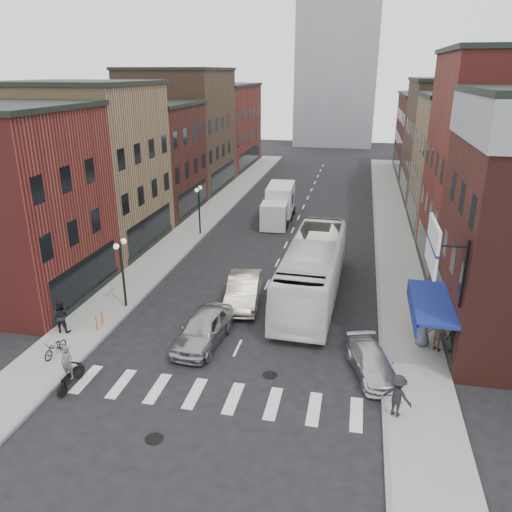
{
  "coord_description": "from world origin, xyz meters",
  "views": [
    {
      "loc": [
        5.34,
        -20.01,
        12.95
      ],
      "look_at": [
        -0.32,
        7.02,
        2.67
      ],
      "focal_mm": 35.0,
      "sensor_mm": 36.0,
      "label": 1
    }
  ],
  "objects": [
    {
      "name": "parked_bicycle",
      "position": [
        -8.29,
        -1.65,
        0.56
      ],
      "size": [
        0.67,
        1.6,
        0.82
      ],
      "primitive_type": "imported",
      "rotation": [
        0.0,
        0.0,
        -0.08
      ],
      "color": "black",
      "rests_on": "sidewalk_left"
    },
    {
      "name": "billboard_sign",
      "position": [
        8.59,
        0.5,
        6.13
      ],
      "size": [
        1.52,
        3.0,
        3.7
      ],
      "color": "black",
      "rests_on": "ground"
    },
    {
      "name": "bldg_left_mid_a",
      "position": [
        -14.99,
        14.0,
        6.15
      ],
      "size": [
        10.3,
        10.2,
        12.3
      ],
      "color": "#876A4A",
      "rests_on": "ground"
    },
    {
      "name": "sidewalk_right",
      "position": [
        8.5,
        22.0,
        0.07
      ],
      "size": [
        3.0,
        74.0,
        0.15
      ],
      "primitive_type": "cube",
      "color": "gray",
      "rests_on": "ground"
    },
    {
      "name": "bldg_right_far_b",
      "position": [
        14.99,
        49.0,
        5.15
      ],
      "size": [
        10.3,
        16.2,
        10.3
      ],
      "color": "#441C18",
      "rests_on": "ground"
    },
    {
      "name": "bldg_left_far_b",
      "position": [
        -14.99,
        49.0,
        5.65
      ],
      "size": [
        10.3,
        16.2,
        11.3
      ],
      "color": "maroon",
      "rests_on": "ground"
    },
    {
      "name": "streetlamp_near",
      "position": [
        -7.4,
        4.0,
        2.91
      ],
      "size": [
        0.32,
        1.22,
        4.11
      ],
      "color": "black",
      "rests_on": "ground"
    },
    {
      "name": "curb_car",
      "position": [
        6.5,
        0.0,
        0.59
      ],
      "size": [
        2.75,
        4.36,
        1.18
      ],
      "primitive_type": "imported",
      "rotation": [
        0.0,
        0.0,
        0.29
      ],
      "color": "#BCBDC1",
      "rests_on": "ground"
    },
    {
      "name": "sedan_left_far",
      "position": [
        -0.86,
        6.0,
        0.85
      ],
      "size": [
        2.37,
        5.32,
        1.7
      ],
      "primitive_type": "imported",
      "rotation": [
        0.0,
        0.0,
        0.12
      ],
      "color": "#BDB299",
      "rests_on": "ground"
    },
    {
      "name": "transit_bus",
      "position": [
        2.98,
        7.85,
        1.77
      ],
      "size": [
        3.39,
        12.83,
        3.55
      ],
      "primitive_type": "imported",
      "rotation": [
        0.0,
        0.0,
        -0.03
      ],
      "color": "white",
      "rests_on": "ground"
    },
    {
      "name": "bldg_left_far_a",
      "position": [
        -14.99,
        35.0,
        6.65
      ],
      "size": [
        10.3,
        12.2,
        13.3
      ],
      "color": "#4D3826",
      "rests_on": "ground"
    },
    {
      "name": "ped_right_b",
      "position": [
        9.6,
        2.53,
        0.96
      ],
      "size": [
        1.05,
        0.92,
        1.61
      ],
      "primitive_type": "imported",
      "rotation": [
        0.0,
        0.0,
        2.54
      ],
      "color": "olive",
      "rests_on": "sidewalk_right"
    },
    {
      "name": "crosswalk_stripes",
      "position": [
        0.0,
        -3.0,
        0.0
      ],
      "size": [
        12.0,
        2.2,
        0.01
      ],
      "primitive_type": "cube",
      "color": "silver",
      "rests_on": "ground"
    },
    {
      "name": "bldg_right_mid_b",
      "position": [
        14.99,
        24.0,
        5.65
      ],
      "size": [
        10.3,
        10.2,
        11.3
      ],
      "color": "#876A4A",
      "rests_on": "ground"
    },
    {
      "name": "awning_blue",
      "position": [
        8.93,
        2.5,
        2.63
      ],
      "size": [
        1.8,
        5.0,
        0.78
      ],
      "color": "navy",
      "rests_on": "ground"
    },
    {
      "name": "ped_right_c",
      "position": [
        8.95,
        2.92,
        1.07
      ],
      "size": [
        1.07,
        0.98,
        1.84
      ],
      "primitive_type": "imported",
      "rotation": [
        0.0,
        0.0,
        3.71
      ],
      "color": "#5B5D63",
      "rests_on": "sidewalk_right"
    },
    {
      "name": "ground",
      "position": [
        0.0,
        0.0,
        0.0
      ],
      "size": [
        160.0,
        160.0,
        0.0
      ],
      "primitive_type": "plane",
      "color": "black",
      "rests_on": "ground"
    },
    {
      "name": "sedan_left_near",
      "position": [
        -1.79,
        1.09,
        0.83
      ],
      "size": [
        2.37,
        5.0,
        1.65
      ],
      "primitive_type": "imported",
      "rotation": [
        0.0,
        0.0,
        -0.09
      ],
      "color": "#A5A5A9",
      "rests_on": "ground"
    },
    {
      "name": "motorcycle_rider",
      "position": [
        -6.3,
        -3.69,
        0.96
      ],
      "size": [
        0.56,
        2.01,
        2.04
      ],
      "rotation": [
        0.0,
        0.0,
        -0.01
      ],
      "color": "black",
      "rests_on": "ground"
    },
    {
      "name": "bldg_right_far_a",
      "position": [
        14.99,
        35.0,
        6.15
      ],
      "size": [
        10.3,
        12.2,
        12.3
      ],
      "color": "#4D3826",
      "rests_on": "ground"
    },
    {
      "name": "sidewalk_left",
      "position": [
        -8.5,
        22.0,
        0.07
      ],
      "size": [
        3.0,
        74.0,
        0.15
      ],
      "primitive_type": "cube",
      "color": "gray",
      "rests_on": "ground"
    },
    {
      "name": "ped_left_solo",
      "position": [
        -9.28,
        0.5,
        1.05
      ],
      "size": [
        0.91,
        0.58,
        1.79
      ],
      "primitive_type": "imported",
      "rotation": [
        0.0,
        0.0,
        3.23
      ],
      "color": "black",
      "rests_on": "sidewalk_left"
    },
    {
      "name": "bldg_left_mid_b",
      "position": [
        -14.99,
        24.0,
        5.15
      ],
      "size": [
        10.3,
        10.2,
        10.3
      ],
      "color": "#441C18",
      "rests_on": "ground"
    },
    {
      "name": "curb_left",
      "position": [
        -7.0,
        22.0,
        0.0
      ],
      "size": [
        0.2,
        74.0,
        0.16
      ],
      "primitive_type": "cube",
      "color": "gray",
      "rests_on": "ground"
    },
    {
      "name": "curb_right",
      "position": [
        7.0,
        22.0,
        0.0
      ],
      "size": [
        0.2,
        74.0,
        0.16
      ],
      "primitive_type": "cube",
      "color": "gray",
      "rests_on": "ground"
    },
    {
      "name": "ped_right_a",
      "position": [
        7.4,
        -2.89,
        1.05
      ],
      "size": [
        1.29,
        1.0,
        1.79
      ],
      "primitive_type": "imported",
      "rotation": [
        0.0,
        0.0,
        2.71
      ],
      "color": "black",
      "rests_on": "sidewalk_right"
    },
    {
      "name": "streetlamp_far",
      "position": [
        -7.4,
        18.0,
        2.91
      ],
      "size": [
        0.32,
        1.22,
        4.11
      ],
      "color": "black",
      "rests_on": "ground"
    },
    {
      "name": "box_truck",
      "position": [
        -1.63,
        23.28,
        1.58
      ],
      "size": [
        2.5,
        7.46,
        3.2
      ],
      "rotation": [
        0.0,
        0.0,
        0.05
      ],
      "color": "silver",
      "rests_on": "ground"
    },
    {
      "name": "bldg_left_near",
      "position": [
        -14.99,
        4.5,
        5.65
      ],
      "size": [
        10.3,
        9.2,
        11.3
      ],
      "color": "maroon",
      "rests_on": "ground"
    },
    {
      "name": "bike_rack",
      "position": [
        -7.6,
        1.3,
        0.55
      ],
      "size": [
        0.08,
        0.68,
        0.8
      ],
      "color": "#D8590C",
      "rests_on": "sidewalk_left"
    }
  ]
}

